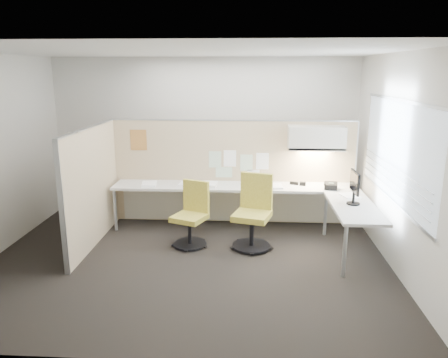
# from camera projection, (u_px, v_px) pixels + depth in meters

# --- Properties ---
(floor) EXTENTS (5.50, 4.50, 0.01)m
(floor) POSITION_uv_depth(u_px,v_px,m) (189.00, 258.00, 6.15)
(floor) COLOR black
(floor) RESTS_ON ground
(ceiling) EXTENTS (5.50, 4.50, 0.01)m
(ceiling) POSITION_uv_depth(u_px,v_px,m) (185.00, 51.00, 5.46)
(ceiling) COLOR white
(ceiling) RESTS_ON wall_back
(wall_back) EXTENTS (5.50, 0.02, 2.80)m
(wall_back) POSITION_uv_depth(u_px,v_px,m) (204.00, 136.00, 7.98)
(wall_back) COLOR beige
(wall_back) RESTS_ON ground
(wall_front) EXTENTS (5.50, 0.02, 2.80)m
(wall_front) POSITION_uv_depth(u_px,v_px,m) (148.00, 215.00, 3.63)
(wall_front) COLOR beige
(wall_front) RESTS_ON ground
(wall_right) EXTENTS (0.02, 4.50, 2.80)m
(wall_right) POSITION_uv_depth(u_px,v_px,m) (398.00, 163.00, 5.64)
(wall_right) COLOR beige
(wall_right) RESTS_ON ground
(window_pane) EXTENTS (0.01, 2.80, 1.30)m
(window_pane) POSITION_uv_depth(u_px,v_px,m) (397.00, 152.00, 5.61)
(window_pane) COLOR #A6B6C1
(window_pane) RESTS_ON wall_right
(partition_back) EXTENTS (4.10, 0.06, 1.75)m
(partition_back) POSITION_uv_depth(u_px,v_px,m) (233.00, 172.00, 7.45)
(partition_back) COLOR #C6AD89
(partition_back) RESTS_ON floor
(partition_left) EXTENTS (0.06, 2.20, 1.75)m
(partition_left) POSITION_uv_depth(u_px,v_px,m) (93.00, 187.00, 6.50)
(partition_left) COLOR #C6AD89
(partition_left) RESTS_ON floor
(desk) EXTENTS (4.00, 2.07, 0.73)m
(desk) POSITION_uv_depth(u_px,v_px,m) (255.00, 196.00, 7.03)
(desk) COLOR beige
(desk) RESTS_ON floor
(overhead_bin) EXTENTS (0.90, 0.36, 0.38)m
(overhead_bin) POSITION_uv_depth(u_px,v_px,m) (316.00, 138.00, 7.01)
(overhead_bin) COLOR beige
(overhead_bin) RESTS_ON partition_back
(task_light_strip) EXTENTS (0.60, 0.06, 0.02)m
(task_light_strip) POSITION_uv_depth(u_px,v_px,m) (316.00, 151.00, 7.06)
(task_light_strip) COLOR #FFEABF
(task_light_strip) RESTS_ON overhead_bin
(pinned_papers) EXTENTS (1.01, 0.00, 0.47)m
(pinned_papers) POSITION_uv_depth(u_px,v_px,m) (237.00, 164.00, 7.37)
(pinned_papers) COLOR #8CBF8C
(pinned_papers) RESTS_ON partition_back
(poster) EXTENTS (0.28, 0.00, 0.35)m
(poster) POSITION_uv_depth(u_px,v_px,m) (138.00, 140.00, 7.38)
(poster) COLOR orange
(poster) RESTS_ON partition_back
(chair_left) EXTENTS (0.58, 0.60, 0.95)m
(chair_left) POSITION_uv_depth(u_px,v_px,m) (192.00, 216.00, 6.52)
(chair_left) COLOR black
(chair_left) RESTS_ON floor
(chair_right) EXTENTS (0.62, 0.64, 1.08)m
(chair_right) POSITION_uv_depth(u_px,v_px,m) (253.00, 214.00, 6.44)
(chair_right) COLOR black
(chair_right) RESTS_ON floor
(monitor) EXTENTS (0.19, 0.45, 0.47)m
(monitor) POSITION_uv_depth(u_px,v_px,m) (354.00, 186.00, 6.08)
(monitor) COLOR black
(monitor) RESTS_ON desk
(phone) EXTENTS (0.24, 0.22, 0.12)m
(phone) POSITION_uv_depth(u_px,v_px,m) (331.00, 186.00, 6.93)
(phone) COLOR black
(phone) RESTS_ON desk
(stapler) EXTENTS (0.15, 0.09, 0.05)m
(stapler) POSITION_uv_depth(u_px,v_px,m) (294.00, 183.00, 7.20)
(stapler) COLOR black
(stapler) RESTS_ON desk
(tape_dispenser) EXTENTS (0.11, 0.08, 0.06)m
(tape_dispenser) POSITION_uv_depth(u_px,v_px,m) (303.00, 184.00, 7.15)
(tape_dispenser) COLOR black
(tape_dispenser) RESTS_ON desk
(coat_hook) EXTENTS (0.18, 0.47, 1.40)m
(coat_hook) POSITION_uv_depth(u_px,v_px,m) (69.00, 159.00, 5.82)
(coat_hook) COLOR silver
(coat_hook) RESTS_ON partition_left
(paper_stack_0) EXTENTS (0.27, 0.33, 0.04)m
(paper_stack_0) POSITION_uv_depth(u_px,v_px,m) (149.00, 184.00, 7.18)
(paper_stack_0) COLOR white
(paper_stack_0) RESTS_ON desk
(paper_stack_1) EXTENTS (0.27, 0.33, 0.02)m
(paper_stack_1) POSITION_uv_depth(u_px,v_px,m) (187.00, 184.00, 7.23)
(paper_stack_1) COLOR white
(paper_stack_1) RESTS_ON desk
(paper_stack_2) EXTENTS (0.25, 0.31, 0.05)m
(paper_stack_2) POSITION_uv_depth(u_px,v_px,m) (210.00, 185.00, 7.12)
(paper_stack_2) COLOR white
(paper_stack_2) RESTS_ON desk
(paper_stack_3) EXTENTS (0.24, 0.31, 0.02)m
(paper_stack_3) POSITION_uv_depth(u_px,v_px,m) (251.00, 185.00, 7.12)
(paper_stack_3) COLOR white
(paper_stack_3) RESTS_ON desk
(paper_stack_4) EXTENTS (0.25, 0.32, 0.03)m
(paper_stack_4) POSITION_uv_depth(u_px,v_px,m) (275.00, 186.00, 7.06)
(paper_stack_4) COLOR white
(paper_stack_4) RESTS_ON desk
(paper_stack_5) EXTENTS (0.31, 0.35, 0.02)m
(paper_stack_5) POSITION_uv_depth(u_px,v_px,m) (350.00, 196.00, 6.54)
(paper_stack_5) COLOR white
(paper_stack_5) RESTS_ON desk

